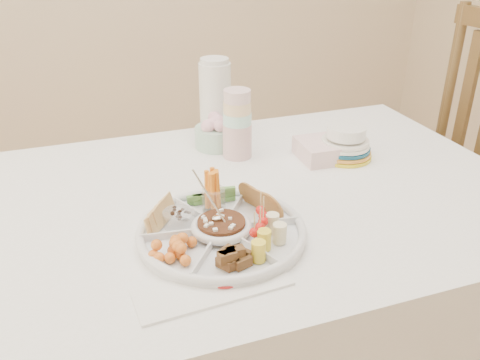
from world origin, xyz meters
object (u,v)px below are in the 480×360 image
object	(u,v)px
party_tray	(222,229)
chair	(438,179)
plate_stack	(345,141)
dining_table	(247,303)
thermos	(215,98)

from	to	relation	value
party_tray	chair	bearing A→B (deg)	21.43
chair	plate_stack	world-z (taller)	chair
chair	party_tray	xyz separation A→B (m)	(-0.93, -0.37, 0.20)
chair	party_tray	world-z (taller)	chair
dining_table	plate_stack	world-z (taller)	plate_stack
dining_table	plate_stack	size ratio (longest dim) A/B	9.12
party_tray	thermos	distance (m)	0.63
chair	plate_stack	bearing A→B (deg)	-178.27
chair	party_tray	bearing A→B (deg)	-165.24
party_tray	plate_stack	world-z (taller)	plate_stack
party_tray	thermos	size ratio (longest dim) A/B	1.42
dining_table	plate_stack	distance (m)	0.57
dining_table	thermos	size ratio (longest dim) A/B	5.69
dining_table	chair	xyz separation A→B (m)	(0.80, 0.18, 0.20)
chair	dining_table	bearing A→B (deg)	-173.89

